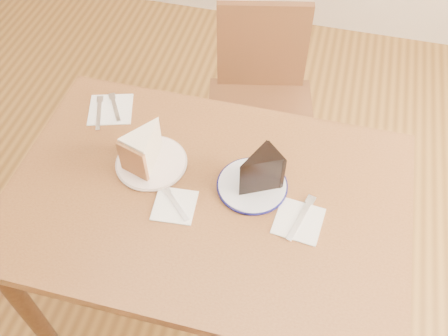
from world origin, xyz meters
TOP-DOWN VIEW (x-y plane):
  - ground at (0.00, 0.00)m, footprint 4.00×4.00m
  - table at (0.00, 0.00)m, footprint 1.20×0.80m
  - chair_far at (0.04, 0.68)m, footprint 0.52×0.52m
  - plate_cream at (-0.20, 0.07)m, footprint 0.21×0.21m
  - plate_navy at (0.12, 0.06)m, footprint 0.21×0.21m
  - carrot_cake at (-0.21, 0.08)m, footprint 0.13×0.16m
  - chocolate_cake at (0.14, 0.06)m, footprint 0.14×0.14m
  - napkin_cream at (-0.08, -0.06)m, footprint 0.13×0.13m
  - napkin_navy at (0.28, -0.02)m, footprint 0.14×0.14m
  - napkin_spare at (-0.42, 0.26)m, footprint 0.18×0.18m
  - fork_cream at (-0.08, -0.06)m, footprint 0.11×0.11m
  - knife_navy at (0.29, -0.02)m, footprint 0.06×0.17m
  - fork_spare at (-0.40, 0.27)m, footprint 0.09×0.13m
  - knife_spare at (-0.45, 0.23)m, footprint 0.07×0.16m

SIDE VIEW (x-z plane):
  - ground at x=0.00m, z-range 0.00..0.00m
  - chair_far at x=0.04m, z-range 0.05..0.94m
  - table at x=0.00m, z-range 0.28..1.03m
  - napkin_cream at x=-0.08m, z-range 0.75..0.75m
  - napkin_navy at x=0.28m, z-range 0.75..0.75m
  - napkin_spare at x=-0.42m, z-range 0.75..0.75m
  - plate_cream at x=-0.20m, z-range 0.75..0.76m
  - plate_navy at x=0.12m, z-range 0.75..0.76m
  - fork_cream at x=-0.08m, z-range 0.75..0.76m
  - knife_navy at x=0.29m, z-range 0.75..0.76m
  - fork_spare at x=-0.40m, z-range 0.75..0.76m
  - knife_spare at x=-0.45m, z-range 0.75..0.76m
  - carrot_cake at x=-0.21m, z-range 0.76..0.88m
  - chocolate_cake at x=0.14m, z-range 0.76..0.89m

